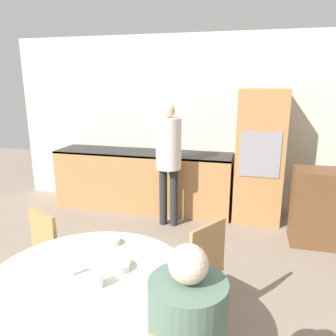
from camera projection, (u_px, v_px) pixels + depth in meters
wall_back at (205, 124)px, 4.94m from camera, size 6.16×0.05×2.60m
kitchen_counter at (143, 179)px, 5.04m from camera, size 2.69×0.60×0.90m
oven_unit at (259, 157)px, 4.53m from camera, size 0.64×0.59×1.83m
dining_table at (91, 307)px, 2.03m from camera, size 1.26×1.26×0.77m
chair_far_left at (35, 259)px, 2.67m from camera, size 0.54×0.54×0.90m
chair_far_right at (197, 266)px, 2.57m from camera, size 0.55×0.55×0.90m
person_standing at (169, 152)px, 4.30m from camera, size 0.33×0.33×1.65m
cup at (96, 280)px, 1.88m from camera, size 0.08×0.08×0.09m
bowl_near at (111, 242)px, 2.38m from camera, size 0.12×0.12×0.04m
bowl_centre at (116, 266)px, 2.06m from camera, size 0.18×0.18×0.05m
salt_shaker at (71, 269)px, 1.99m from camera, size 0.03×0.03×0.09m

